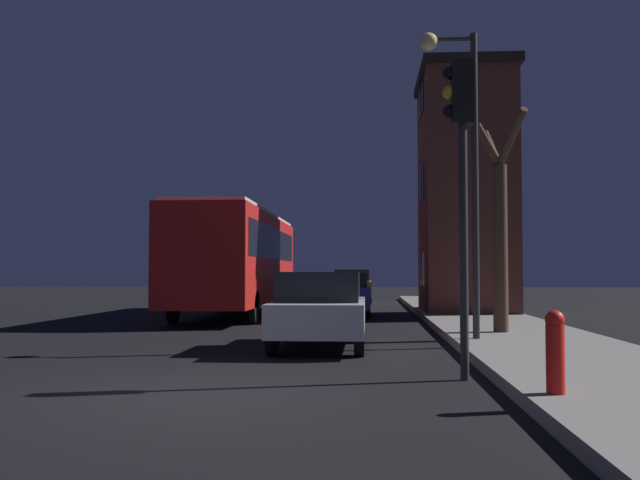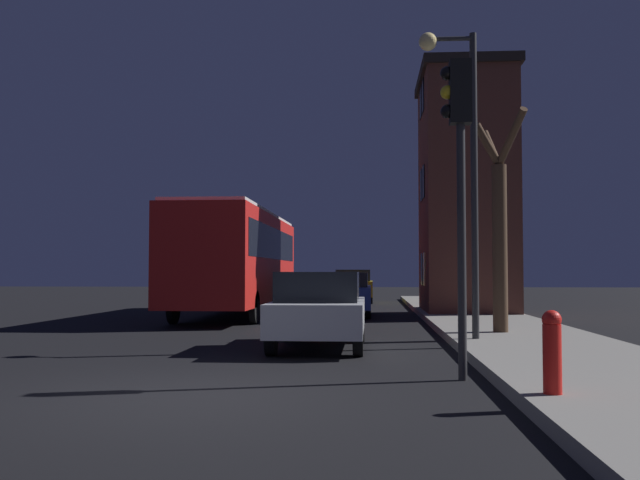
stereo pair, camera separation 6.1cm
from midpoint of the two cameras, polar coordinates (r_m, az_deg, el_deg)
name	(u,v)px [view 2 (the right image)]	position (r m, az deg, el deg)	size (l,w,h in m)	color
ground_plane	(191,394)	(9.05, -10.05, -12.04)	(120.00, 120.00, 0.00)	black
brick_building	(465,190)	(24.88, 11.62, 3.93)	(3.12, 4.78, 8.16)	brown
streetlamp	(460,138)	(14.65, 11.28, 7.98)	(1.15, 0.37, 6.14)	#28282B
traffic_light	(459,150)	(10.22, 11.19, 7.07)	(0.43, 0.24, 4.46)	#28282B
bare_tree	(499,227)	(16.13, 14.27, 1.00)	(1.08, 1.95, 4.74)	#473323
bus	(238,255)	(24.34, -6.48, -1.17)	(2.55, 11.64, 3.47)	red
car_near_lane	(319,308)	(13.94, 0.08, -5.49)	(1.72, 3.99, 1.49)	#B7BABF
car_mid_lane	(345,293)	(24.10, 2.07, -4.28)	(1.75, 4.60, 1.46)	navy
car_far_lane	(353,286)	(34.42, 2.75, -3.66)	(1.83, 4.28, 1.58)	olive
fire_hydrant	(552,350)	(8.21, 18.28, -8.34)	(0.21, 0.21, 0.91)	red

